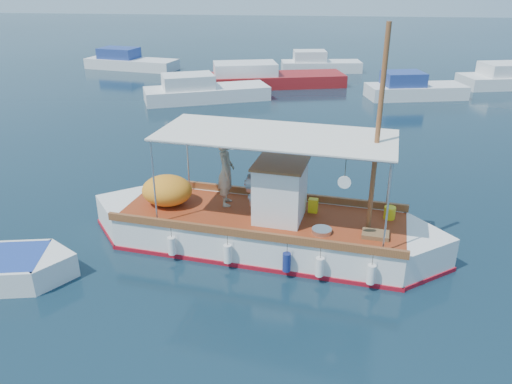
# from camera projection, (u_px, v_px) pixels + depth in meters

# --- Properties ---
(ground) EXTENTS (160.00, 160.00, 0.00)m
(ground) POSITION_uv_depth(u_px,v_px,m) (278.00, 241.00, 14.46)
(ground) COLOR black
(ground) RESTS_ON ground
(fishing_caique) EXTENTS (10.32, 3.97, 6.36)m
(fishing_caique) POSITION_uv_depth(u_px,v_px,m) (259.00, 227.00, 14.07)
(fishing_caique) COLOR white
(fishing_caique) RESTS_ON ground
(bg_boat_nw) EXTENTS (7.73, 5.06, 1.80)m
(bg_boat_nw) POSITION_uv_depth(u_px,v_px,m) (203.00, 92.00, 30.02)
(bg_boat_nw) COLOR silver
(bg_boat_nw) RESTS_ON ground
(bg_boat_n) EXTENTS (10.67, 5.27, 1.80)m
(bg_boat_n) POSITION_uv_depth(u_px,v_px,m) (263.00, 79.00, 33.73)
(bg_boat_n) COLOR maroon
(bg_boat_n) RESTS_ON ground
(bg_boat_ne) EXTENTS (6.26, 3.46, 1.80)m
(bg_boat_ne) POSITION_uv_depth(u_px,v_px,m) (413.00, 90.00, 30.61)
(bg_boat_ne) COLOR silver
(bg_boat_ne) RESTS_ON ground
(bg_boat_far_w) EXTENTS (7.65, 3.73, 1.80)m
(bg_boat_far_w) POSITION_uv_depth(u_px,v_px,m) (129.00, 63.00, 39.74)
(bg_boat_far_w) COLOR silver
(bg_boat_far_w) RESTS_ON ground
(bg_boat_far_n) EXTENTS (6.29, 2.85, 1.80)m
(bg_boat_far_n) POSITION_uv_depth(u_px,v_px,m) (319.00, 65.00, 38.62)
(bg_boat_far_n) COLOR silver
(bg_boat_far_n) RESTS_ON ground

